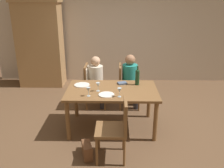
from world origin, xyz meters
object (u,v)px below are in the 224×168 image
wine_glass_near_left (88,90)px  chair_far_left (90,80)px  dinner_plate_host (82,85)px  handbag (87,150)px  chair_near (117,125)px  wine_glass_centre (119,91)px  wine_glass_near_right (98,85)px  dinner_plate_guest_left (106,95)px  armoire_cabinet (40,44)px  person_woman_host (97,78)px  chair_far_right (125,83)px  person_man_bearded (131,78)px  dining_table (112,94)px  wine_bottle_tall_green (137,77)px

wine_glass_near_left → chair_far_left: bearing=95.1°
dinner_plate_host → handbag: size_ratio=0.98×
chair_near → wine_glass_near_left: 0.79m
wine_glass_centre → wine_glass_near_right: bearing=146.3°
wine_glass_centre → dinner_plate_guest_left: bearing=162.7°
dinner_plate_guest_left → handbag: (-0.27, -0.61, -0.63)m
armoire_cabinet → person_woman_host: 2.12m
dinner_plate_host → dinner_plate_guest_left: same height
wine_glass_near_left → handbag: size_ratio=0.53×
chair_far_right → handbag: (-0.61, -1.72, -0.42)m
chair_far_left → chair_near: bearing=18.0°
person_man_bearded → wine_glass_near_right: person_man_bearded is taller
armoire_cabinet → chair_far_right: size_ratio=2.37×
wine_glass_centre → chair_far_left: bearing=116.9°
person_man_bearded → wine_glass_centre: size_ratio=7.66×
dining_table → person_man_bearded: bearing=66.5°
chair_near → handbag: bearing=90.0°
armoire_cabinet → wine_glass_near_left: (1.51, -2.52, -0.26)m
chair_far_right → person_woman_host: 0.59m
chair_far_right → wine_glass_near_left: size_ratio=6.17×
wine_glass_near_left → handbag: bearing=-88.0°
armoire_cabinet → chair_far_right: (2.14, -1.37, -0.56)m
armoire_cabinet → wine_glass_near_right: bearing=-54.6°
person_woman_host → dinner_plate_guest_left: bearing=12.1°
wine_glass_centre → chair_near: bearing=-93.8°
wine_bottle_tall_green → wine_glass_near_right: (-0.68, -0.32, -0.05)m
person_man_bearded → wine_bottle_tall_green: (0.07, -0.61, 0.23)m
person_woman_host → wine_glass_near_left: size_ratio=7.39×
armoire_cabinet → person_man_bearded: bearing=-31.3°
armoire_cabinet → dining_table: armoire_cabinet is taller
armoire_cabinet → handbag: bearing=-63.8°
dining_table → dinner_plate_guest_left: 0.28m
person_woman_host → wine_glass_near_right: 0.96m
chair_far_left → chair_far_right: bearing=90.0°
chair_near → wine_bottle_tall_green: bearing=-18.0°
chair_far_left → wine_bottle_tall_green: bearing=56.3°
person_woman_host → wine_bottle_tall_green: person_woman_host is taller
chair_near → dinner_plate_host: 1.25m
chair_far_left → wine_bottle_tall_green: wine_bottle_tall_green is taller
chair_far_right → handbag: chair_far_right is taller
wine_glass_near_right → dinner_plate_host: (-0.31, 0.27, -0.10)m
handbag → wine_bottle_tall_green: bearing=54.3°
dinner_plate_host → dinner_plate_guest_left: (0.46, -0.44, 0.00)m
person_woman_host → dinner_plate_guest_left: 1.14m
wine_bottle_tall_green → wine_glass_near_right: wine_bottle_tall_green is taller
person_man_bearded → chair_near: bearing=-9.5°
person_man_bearded → dinner_plate_guest_left: size_ratio=4.44×
wine_bottle_tall_green → wine_glass_near_right: bearing=-154.6°
dining_table → person_man_bearded: 0.94m
wine_glass_near_left → dinner_plate_guest_left: 0.31m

